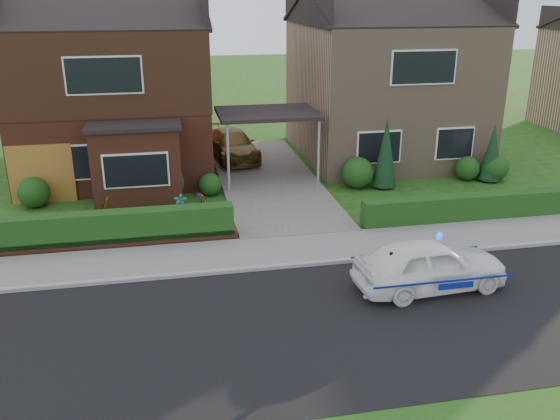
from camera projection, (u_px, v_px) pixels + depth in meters
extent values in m
plane|color=#184312|center=(352.00, 322.00, 13.49)|extent=(120.00, 120.00, 0.00)
cube|color=black|center=(352.00, 322.00, 13.49)|extent=(60.00, 6.00, 0.02)
cube|color=#9E9993|center=(318.00, 263.00, 16.28)|extent=(60.00, 0.16, 0.12)
cube|color=slate|center=(309.00, 248.00, 17.24)|extent=(60.00, 2.00, 0.10)
cube|color=#666059|center=(268.00, 179.00, 23.59)|extent=(3.80, 12.00, 0.12)
cube|color=brown|center=(115.00, 100.00, 24.30)|extent=(7.20, 8.00, 5.80)
cube|color=white|center=(66.00, 163.00, 20.84)|extent=(1.80, 0.08, 1.30)
cube|color=white|center=(158.00, 158.00, 21.41)|extent=(1.60, 0.08, 1.30)
cube|color=white|center=(104.00, 75.00, 20.08)|extent=(2.60, 0.08, 1.30)
cube|color=black|center=(112.00, 63.00, 23.79)|extent=(7.26, 8.06, 2.90)
cube|color=brown|center=(137.00, 166.00, 20.67)|extent=(3.00, 1.40, 2.70)
cube|color=black|center=(133.00, 126.00, 20.18)|extent=(3.20, 1.60, 0.14)
cube|color=#A08162|center=(383.00, 91.00, 26.41)|extent=(7.20, 8.00, 5.80)
cube|color=white|center=(379.00, 147.00, 22.95)|extent=(1.80, 0.08, 1.30)
cube|color=white|center=(455.00, 143.00, 23.53)|extent=(1.60, 0.08, 1.30)
cube|color=white|center=(424.00, 67.00, 22.20)|extent=(2.60, 0.08, 1.30)
cube|color=black|center=(267.00, 113.00, 22.67)|extent=(3.80, 3.00, 0.14)
cylinder|color=gray|center=(228.00, 159.00, 21.54)|extent=(0.10, 0.10, 2.70)
cylinder|color=gray|center=(319.00, 154.00, 22.16)|extent=(0.10, 0.10, 2.70)
cube|color=#966420|center=(42.00, 174.00, 20.78)|extent=(2.20, 0.10, 2.10)
cube|color=brown|center=(106.00, 244.00, 17.24)|extent=(7.70, 0.25, 0.36)
cube|color=#133C13|center=(107.00, 247.00, 17.45)|extent=(7.50, 0.55, 0.90)
cube|color=#133C13|center=(471.00, 221.00, 19.47)|extent=(7.50, 0.55, 0.80)
sphere|color=#133C13|center=(34.00, 192.00, 20.49)|extent=(1.08, 1.08, 1.08)
sphere|color=#133C13|center=(165.00, 183.00, 21.08)|extent=(1.32, 1.32, 1.32)
sphere|color=#133C13|center=(210.00, 184.00, 21.74)|extent=(0.84, 0.84, 0.84)
sphere|color=#133C13|center=(358.00, 173.00, 22.51)|extent=(1.20, 1.20, 1.20)
sphere|color=#133C13|center=(468.00, 168.00, 23.48)|extent=(0.96, 0.96, 0.96)
sphere|color=#133C13|center=(495.00, 168.00, 23.37)|extent=(1.08, 1.08, 1.08)
cone|color=black|center=(386.00, 155.00, 22.27)|extent=(0.90, 0.90, 2.60)
cone|color=black|center=(492.00, 154.00, 23.14)|extent=(0.90, 0.90, 2.20)
imported|color=white|center=(430.00, 265.00, 14.80)|extent=(1.82, 3.95, 1.31)
sphere|color=#193FF2|center=(440.00, 237.00, 14.58)|extent=(0.17, 0.17, 0.17)
cube|color=navy|center=(444.00, 281.00, 14.10)|extent=(3.54, 0.02, 0.05)
cube|color=navy|center=(417.00, 254.00, 15.54)|extent=(3.54, 0.02, 0.05)
ellipsoid|color=black|center=(391.00, 261.00, 14.42)|extent=(0.22, 0.17, 0.21)
sphere|color=white|center=(393.00, 262.00, 14.37)|extent=(0.11, 0.11, 0.11)
sphere|color=black|center=(393.00, 256.00, 14.36)|extent=(0.13, 0.13, 0.13)
cone|color=black|center=(391.00, 253.00, 14.34)|extent=(0.04, 0.04, 0.05)
cone|color=black|center=(395.00, 253.00, 14.35)|extent=(0.04, 0.04, 0.05)
imported|color=brown|center=(233.00, 145.00, 26.06)|extent=(2.21, 4.41, 1.23)
imported|color=gray|center=(181.00, 207.00, 19.46)|extent=(0.44, 0.30, 0.83)
imported|color=gray|center=(104.00, 211.00, 19.13)|extent=(0.60, 0.58, 0.86)
imported|color=gray|center=(201.00, 204.00, 19.98)|extent=(0.51, 0.51, 0.70)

